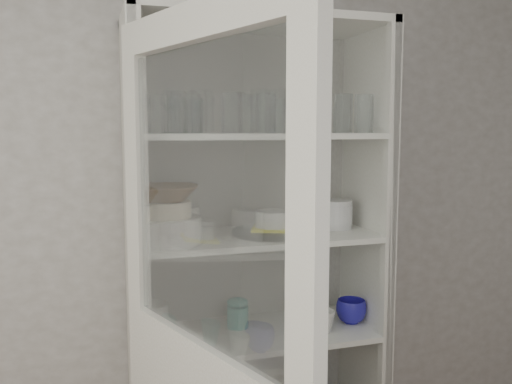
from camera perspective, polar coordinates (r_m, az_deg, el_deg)
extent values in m
cube|color=#9C9890|center=(2.33, -6.37, -2.71)|extent=(3.60, 0.02, 2.60)
cube|color=beige|center=(2.13, -12.76, -10.62)|extent=(0.03, 0.45, 2.10)
cube|color=beige|center=(2.40, 11.23, -8.60)|extent=(0.03, 0.45, 2.10)
cube|color=gray|center=(2.41, -1.51, -8.41)|extent=(1.00, 0.03, 2.10)
cube|color=beige|center=(2.17, 0.00, 17.49)|extent=(1.00, 0.45, 0.03)
cube|color=white|center=(2.27, 0.12, -14.71)|extent=(0.94, 0.42, 0.02)
cube|color=white|center=(2.16, 0.12, -4.76)|extent=(0.94, 0.42, 0.02)
cube|color=white|center=(2.12, 0.12, 5.92)|extent=(0.94, 0.42, 0.02)
cube|color=beige|center=(1.44, -5.84, 17.58)|extent=(0.34, 0.86, 0.10)
cube|color=beige|center=(1.78, -12.42, 0.80)|extent=(0.07, 0.10, 0.80)
cube|color=beige|center=(1.10, 5.40, -2.57)|extent=(0.07, 0.10, 0.80)
cube|color=silver|center=(1.42, -5.63, -0.49)|extent=(0.25, 0.68, 0.78)
cylinder|color=silver|center=(1.91, -10.32, 8.08)|extent=(0.08, 0.08, 0.13)
cylinder|color=silver|center=(1.95, -8.54, 8.30)|extent=(0.07, 0.07, 0.15)
cylinder|color=silver|center=(1.94, -2.61, 8.30)|extent=(0.07, 0.07, 0.14)
cylinder|color=silver|center=(2.04, 2.34, 7.96)|extent=(0.07, 0.07, 0.13)
cylinder|color=silver|center=(2.01, 1.09, 8.28)|extent=(0.08, 0.08, 0.15)
cylinder|color=silver|center=(2.13, 9.12, 8.15)|extent=(0.09, 0.09, 0.15)
cylinder|color=silver|center=(2.19, 11.31, 8.07)|extent=(0.10, 0.10, 0.15)
cylinder|color=silver|center=(2.04, -9.10, 8.01)|extent=(0.09, 0.09, 0.13)
cylinder|color=silver|center=(2.09, -6.70, 7.95)|extent=(0.07, 0.07, 0.13)
cylinder|color=silver|center=(2.07, -6.44, 7.90)|extent=(0.08, 0.08, 0.13)
cylinder|color=silver|center=(2.11, -0.72, 8.18)|extent=(0.09, 0.09, 0.14)
cylinder|color=silver|center=(2.00, -9.47, -4.01)|extent=(0.25, 0.25, 0.10)
cylinder|color=silver|center=(2.17, -8.75, -2.97)|extent=(0.22, 0.22, 0.11)
cylinder|color=beige|center=(1.99, -9.51, -1.80)|extent=(0.20, 0.20, 0.06)
imported|color=#4E3119|center=(1.98, -9.54, -0.12)|extent=(0.29, 0.29, 0.06)
cylinder|color=silver|center=(2.16, 1.86, -4.20)|extent=(0.40, 0.40, 0.02)
cube|color=yellow|center=(2.16, 1.86, -3.81)|extent=(0.21, 0.21, 0.01)
cylinder|color=silver|center=(2.15, 1.86, -2.83)|extent=(0.15, 0.15, 0.06)
cylinder|color=silver|center=(2.30, 8.40, -2.34)|extent=(0.14, 0.14, 0.12)
imported|color=#1B2299|center=(2.38, 9.98, -12.25)|extent=(0.16, 0.16, 0.10)
imported|color=#258273|center=(2.38, 4.38, -12.27)|extent=(0.10, 0.10, 0.09)
imported|color=silver|center=(2.26, 7.11, -13.33)|extent=(0.12, 0.12, 0.09)
cylinder|color=#258273|center=(2.30, -1.94, -12.98)|extent=(0.09, 0.09, 0.09)
ellipsoid|color=#258273|center=(2.28, -1.94, -11.71)|extent=(0.09, 0.09, 0.02)
cylinder|color=silver|center=(2.13, -7.68, -15.31)|extent=(0.11, 0.11, 0.04)
cylinder|color=silver|center=(2.20, -10.74, -13.24)|extent=(0.16, 0.16, 0.14)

